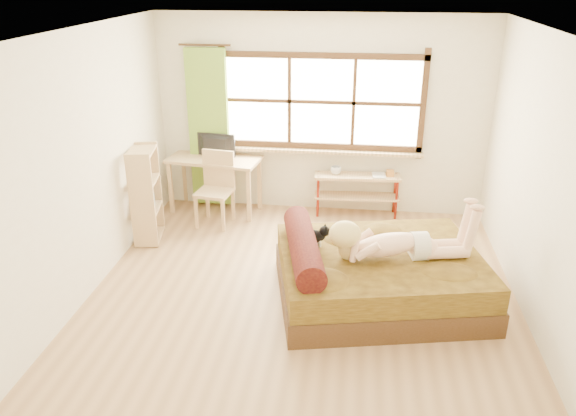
# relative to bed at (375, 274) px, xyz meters

# --- Properties ---
(floor) EXTENTS (4.50, 4.50, 0.00)m
(floor) POSITION_rel_bed_xyz_m (-0.75, 0.09, -0.28)
(floor) COLOR #9E754C
(floor) RESTS_ON ground
(ceiling) EXTENTS (4.50, 4.50, 0.00)m
(ceiling) POSITION_rel_bed_xyz_m (-0.75, 0.09, 2.42)
(ceiling) COLOR white
(ceiling) RESTS_ON wall_back
(wall_back) EXTENTS (4.50, 0.00, 4.50)m
(wall_back) POSITION_rel_bed_xyz_m (-0.75, 2.34, 1.07)
(wall_back) COLOR silver
(wall_back) RESTS_ON floor
(wall_front) EXTENTS (4.50, 0.00, 4.50)m
(wall_front) POSITION_rel_bed_xyz_m (-0.75, -2.16, 1.07)
(wall_front) COLOR silver
(wall_front) RESTS_ON floor
(wall_left) EXTENTS (0.00, 4.50, 4.50)m
(wall_left) POSITION_rel_bed_xyz_m (-3.00, 0.09, 1.07)
(wall_left) COLOR silver
(wall_left) RESTS_ON floor
(wall_right) EXTENTS (0.00, 4.50, 4.50)m
(wall_right) POSITION_rel_bed_xyz_m (1.50, 0.09, 1.07)
(wall_right) COLOR silver
(wall_right) RESTS_ON floor
(window) EXTENTS (2.80, 0.16, 1.46)m
(window) POSITION_rel_bed_xyz_m (-0.75, 2.31, 1.23)
(window) COLOR #FFEDBF
(window) RESTS_ON wall_back
(curtain) EXTENTS (0.55, 0.10, 2.20)m
(curtain) POSITION_rel_bed_xyz_m (-2.30, 2.22, 0.87)
(curtain) COLOR olive
(curtain) RESTS_ON wall_back
(bed) EXTENTS (2.36, 2.04, 0.78)m
(bed) POSITION_rel_bed_xyz_m (0.00, 0.00, 0.00)
(bed) COLOR #341F0F
(bed) RESTS_ON floor
(woman) EXTENTS (1.50, 0.70, 0.62)m
(woman) POSITION_rel_bed_xyz_m (0.20, -0.04, 0.55)
(woman) COLOR beige
(woman) RESTS_ON bed
(kitten) EXTENTS (0.33, 0.19, 0.25)m
(kitten) POSITION_rel_bed_xyz_m (-0.67, 0.11, 0.36)
(kitten) COLOR black
(kitten) RESTS_ON bed
(desk) EXTENTS (1.33, 0.75, 0.79)m
(desk) POSITION_rel_bed_xyz_m (-2.21, 2.04, 0.40)
(desk) COLOR tan
(desk) RESTS_ON floor
(monitor) EXTENTS (0.57, 0.15, 0.32)m
(monitor) POSITION_rel_bed_xyz_m (-2.21, 2.09, 0.67)
(monitor) COLOR black
(monitor) RESTS_ON desk
(chair) EXTENTS (0.50, 0.50, 0.99)m
(chair) POSITION_rel_bed_xyz_m (-2.09, 1.68, 0.27)
(chair) COLOR tan
(chair) RESTS_ON floor
(pipe_shelf) EXTENTS (1.19, 0.36, 0.67)m
(pipe_shelf) POSITION_rel_bed_xyz_m (-0.21, 2.16, 0.15)
(pipe_shelf) COLOR tan
(pipe_shelf) RESTS_ON floor
(cup) EXTENTS (0.14, 0.14, 0.11)m
(cup) POSITION_rel_bed_xyz_m (-0.52, 2.16, 0.36)
(cup) COLOR gray
(cup) RESTS_ON pipe_shelf
(book) EXTENTS (0.19, 0.25, 0.02)m
(book) POSITION_rel_bed_xyz_m (-0.02, 2.16, 0.32)
(book) COLOR gray
(book) RESTS_ON pipe_shelf
(bookshelf) EXTENTS (0.38, 0.57, 1.21)m
(bookshelf) POSITION_rel_bed_xyz_m (-2.83, 1.04, 0.34)
(bookshelf) COLOR tan
(bookshelf) RESTS_ON floor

